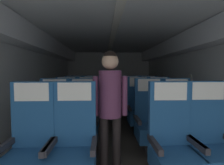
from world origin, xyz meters
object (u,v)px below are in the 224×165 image
at_px(seat_b_right_aisle, 178,121).
at_px(seat_b_right_window, 150,121).
at_px(seat_c_right_window, 139,109).
at_px(seat_e_left_window, 79,97).
at_px(seat_d_left_window, 74,103).
at_px(seat_e_right_aisle, 142,97).
at_px(seat_e_left_aisle, 93,97).
at_px(seat_d_right_window, 132,102).
at_px(seat_a_right_window, 173,146).
at_px(seat_c_right_aisle, 160,109).
at_px(seat_b_left_window, 54,123).
at_px(flight_attendant, 110,99).
at_px(seat_b_left_aisle, 83,122).
at_px(seat_e_right_window, 127,97).
at_px(seat_a_left_aisle, 74,147).
at_px(seat_d_right_aisle, 149,102).
at_px(seat_a_left_window, 30,148).
at_px(seat_c_left_window, 66,110).
at_px(seat_d_left_aisle, 91,103).
at_px(seat_a_right_aisle, 211,144).
at_px(seat_c_left_aisle, 88,110).

relative_size(seat_b_right_aisle, seat_b_right_window, 1.00).
distance_m(seat_c_right_window, seat_e_left_window, 2.39).
relative_size(seat_d_left_window, seat_e_right_aisle, 1.00).
bearing_deg(seat_e_left_aisle, seat_d_right_window, -40.70).
bearing_deg(seat_d_right_window, seat_b_right_aisle, -75.85).
bearing_deg(seat_a_right_window, seat_c_right_aisle, 76.45).
height_order(seat_b_left_window, flight_attendant, flight_attendant).
height_order(seat_b_left_aisle, flight_attendant, flight_attendant).
height_order(seat_c_right_window, seat_e_right_window, same).
distance_m(seat_b_right_aisle, seat_b_right_window, 0.45).
relative_size(seat_a_right_window, seat_b_right_aisle, 1.00).
relative_size(seat_a_left_aisle, seat_b_left_aisle, 1.00).
height_order(seat_c_right_aisle, seat_d_left_window, same).
xyz_separation_m(seat_b_right_window, seat_c_right_aisle, (0.44, 0.89, 0.00)).
height_order(seat_e_right_aisle, flight_attendant, flight_attendant).
height_order(seat_a_left_aisle, seat_d_right_aisle, same).
relative_size(seat_b_left_aisle, seat_d_right_aisle, 1.00).
distance_m(seat_b_left_aisle, seat_c_right_aisle, 1.76).
bearing_deg(seat_e_left_aisle, seat_b_right_aisle, -60.97).
bearing_deg(seat_b_right_window, seat_a_left_window, -148.48).
xyz_separation_m(seat_b_right_window, seat_c_left_window, (-1.53, 0.90, 0.00)).
bearing_deg(seat_d_left_aisle, flight_attendant, -80.49).
bearing_deg(seat_b_left_aisle, seat_c_left_window, 117.34).
distance_m(seat_a_right_window, seat_c_right_window, 1.85).
relative_size(seat_c_right_window, seat_e_right_aisle, 1.00).
relative_size(seat_c_right_aisle, seat_e_right_window, 1.00).
bearing_deg(seat_c_right_aisle, seat_d_right_window, 115.98).
bearing_deg(seat_e_right_window, seat_d_right_aisle, -63.53).
height_order(seat_a_left_window, seat_e_right_window, same).
distance_m(seat_d_left_aisle, flight_attendant, 2.49).
relative_size(seat_b_left_aisle, seat_b_right_aisle, 1.00).
bearing_deg(seat_e_left_aisle, seat_b_right_window, -68.50).
xyz_separation_m(seat_c_left_window, seat_e_right_aisle, (1.99, 1.85, 0.00)).
bearing_deg(seat_d_left_aisle, seat_c_right_aisle, -31.31).
distance_m(seat_b_left_aisle, seat_e_left_aisle, 2.75).
bearing_deg(seat_c_left_window, seat_e_right_aisle, 42.95).
bearing_deg(seat_d_right_window, seat_a_left_aisle, -110.95).
xyz_separation_m(seat_a_right_window, seat_c_left_window, (-1.53, 1.84, 0.00)).
height_order(seat_c_right_aisle, seat_e_left_window, same).
bearing_deg(seat_a_right_aisle, seat_d_right_aisle, 89.91).
distance_m(seat_b_left_aisle, seat_d_left_window, 1.87).
bearing_deg(seat_c_left_window, seat_b_left_window, -89.66).
bearing_deg(seat_e_left_window, flight_attendant, -75.41).
bearing_deg(seat_a_left_aisle, seat_c_right_window, 59.93).
xyz_separation_m(seat_a_left_window, seat_d_right_window, (1.51, 2.76, 0.00)).
height_order(seat_b_right_window, seat_e_left_window, same).
relative_size(seat_c_left_aisle, seat_d_left_window, 1.00).
bearing_deg(seat_d_left_aisle, seat_a_left_aisle, -89.91).
height_order(seat_c_right_aisle, seat_d_right_aisle, same).
height_order(seat_b_left_aisle, seat_d_right_aisle, same).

